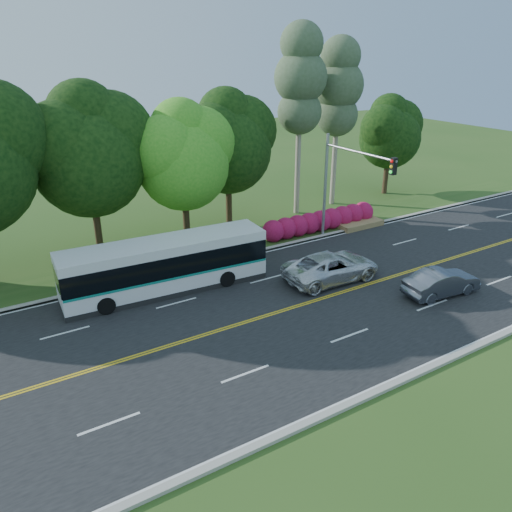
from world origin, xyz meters
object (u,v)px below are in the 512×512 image
traffic_signal (345,175)px  suv (332,267)px  sedan (442,282)px  transit_bus (165,266)px

traffic_signal → suv: (-3.97, -3.86, -3.87)m
sedan → suv: 5.82m
transit_bus → suv: (8.37, -3.57, -0.62)m
suv → traffic_signal: bearing=-43.3°
sedan → suv: (-3.78, 4.43, 0.08)m
sedan → suv: suv is taller
traffic_signal → sedan: 9.18m
traffic_signal → suv: 6.76m
traffic_signal → transit_bus: (-12.33, -0.29, -3.25)m
sedan → suv: size_ratio=0.76×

